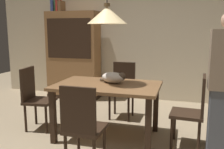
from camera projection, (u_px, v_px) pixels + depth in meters
The scene contains 13 objects.
back_wall at pixel (138, 31), 5.33m from camera, with size 6.40×0.10×2.90m, color beige.
dining_table at pixel (107, 92), 3.44m from camera, with size 1.40×0.90×0.75m.
chair_far_back at pixel (123, 87), 4.30m from camera, with size 0.40×0.40×0.93m.
chair_left_side at pixel (35, 96), 3.77m from camera, with size 0.44×0.44×0.93m.
chair_near_front at pixel (82, 124), 2.64m from camera, with size 0.41×0.41×0.93m.
chair_right_side at pixel (194, 108), 3.16m from camera, with size 0.43×0.43×0.93m.
cat_sleeping at pixel (114, 78), 3.49m from camera, with size 0.40×0.30×0.16m.
pendant_lamp at pixel (107, 15), 3.27m from camera, with size 0.52×0.52×1.30m.
hutch_bookcase at pixel (74, 57), 5.48m from camera, with size 1.12×0.45×1.85m.
book_blue_wide at pixel (54, 6), 5.41m from camera, with size 0.06×0.24×0.24m, color #384C93.
book_green_slim at pixel (57, 6), 5.39m from camera, with size 0.03×0.20×0.26m, color #427A4C.
book_red_tall at pixel (59, 5), 5.38m from camera, with size 0.04×0.22×0.28m, color #B73833.
book_brown_thick at pixel (62, 6), 5.36m from camera, with size 0.06×0.24×0.22m, color brown.
Camera 1 is at (0.98, -2.70, 1.48)m, focal length 40.69 mm.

